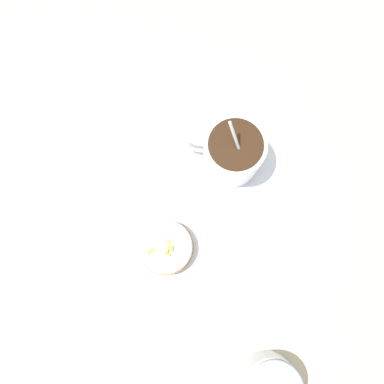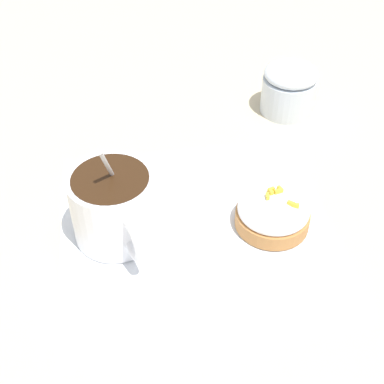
# 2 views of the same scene
# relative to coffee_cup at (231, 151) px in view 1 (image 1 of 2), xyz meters

# --- Properties ---
(ground_plane) EXTENTS (3.00, 3.00, 0.00)m
(ground_plane) POSITION_rel_coffee_cup_xyz_m (-0.08, -0.00, -0.04)
(ground_plane) COLOR #C6B793
(paper_napkin) EXTENTS (0.29, 0.28, 0.00)m
(paper_napkin) POSITION_rel_coffee_cup_xyz_m (-0.08, -0.00, -0.04)
(paper_napkin) COLOR white
(paper_napkin) RESTS_ON ground_plane
(coffee_cup) EXTENTS (0.08, 0.11, 0.12)m
(coffee_cup) POSITION_rel_coffee_cup_xyz_m (0.00, 0.00, 0.00)
(coffee_cup) COLOR white
(coffee_cup) RESTS_ON paper_napkin
(frosted_pastry) EXTENTS (0.08, 0.08, 0.04)m
(frosted_pastry) POSITION_rel_coffee_cup_xyz_m (-0.16, -0.00, -0.02)
(frosted_pastry) COLOR #B2753D
(frosted_pastry) RESTS_ON paper_napkin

